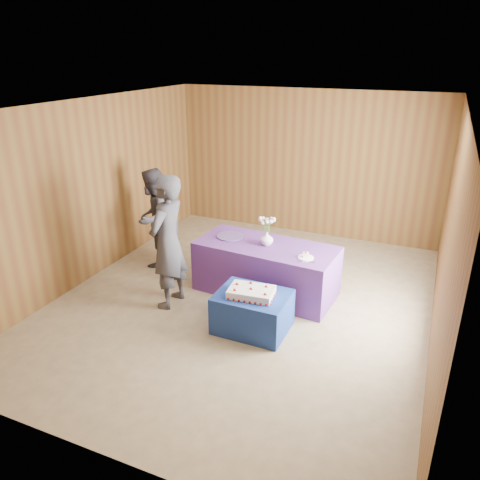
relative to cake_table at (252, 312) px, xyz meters
The scene contains 13 objects.
ground 0.76m from the cake_table, 122.70° to the left, with size 6.00×6.00×0.00m, color gray.
room_shell 1.71m from the cake_table, 122.70° to the left, with size 5.04×6.04×2.72m.
cake_table is the anchor object (origin of this frame).
serving_table 1.03m from the cake_table, 100.75° to the left, with size 2.00×0.90×0.75m, color #582E80.
sheet_cake 0.30m from the cake_table, 94.60° to the right, with size 0.61×0.45×0.13m.
vase 1.19m from the cake_table, 100.87° to the left, with size 0.19×0.19×0.20m, color white.
flower_spray 1.33m from the cake_table, 100.87° to the left, with size 0.25×0.24×0.19m.
platter 1.44m from the cake_table, 126.42° to the left, with size 0.40×0.40×0.02m, color #5C458A.
plate 1.04m from the cake_table, 60.57° to the left, with size 0.21×0.21×0.01m, color white.
cake_slice 1.06m from the cake_table, 60.54° to the left, with size 0.09×0.09×0.09m.
knife 0.96m from the cake_table, 53.86° to the left, with size 0.26×0.02×0.00m, color silver.
guest_left 1.47m from the cake_table, behind, with size 0.68×0.45×1.86m, color #393943.
guest_right 2.59m from the cake_table, 151.35° to the left, with size 0.78×0.61×1.61m, color #373540.
Camera 1 is at (2.27, -5.38, 3.35)m, focal length 35.00 mm.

